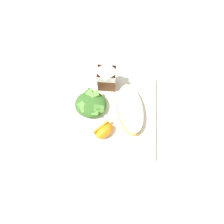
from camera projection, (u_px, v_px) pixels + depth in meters
The scene contains 7 objects.
ground at pixel (112, 115), 0.70m from camera, with size 3.00×3.00×0.00m, color beige.
white_plate at pixel (112, 114), 0.69m from camera, with size 0.28×0.28×0.02m, color white.
cheesy_pizza_bread at pixel (130, 110), 0.67m from camera, with size 0.12×0.18×0.04m.
green_salad_pile at pixel (91, 104), 0.67m from camera, with size 0.10×0.10×0.04m.
milk_carton at pixel (107, 76), 0.66m from camera, with size 0.06×0.04×0.11m.
orange_wedge_front at pixel (104, 131), 0.64m from camera, with size 0.07×0.07×0.04m.
paper_napkin at pixel (176, 107), 0.71m from camera, with size 0.11×0.11×0.00m, color white.
Camera 1 is at (0.02, -0.24, 0.66)m, focal length 34.19 mm.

